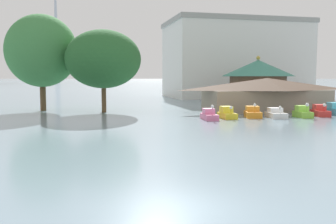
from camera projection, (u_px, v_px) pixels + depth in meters
The scene contains 14 objects.
ground_plane at pixel (185, 208), 12.88m from camera, with size 2000.00×2000.00×0.00m, color gray.
pedal_boat_pink at pixel (209, 115), 39.49m from camera, with size 1.51×2.86×1.67m.
pedal_boat_yellow at pixel (227, 114), 40.72m from camera, with size 1.46×2.67×1.46m.
pedal_boat_orange at pixel (253, 113), 41.76m from camera, with size 2.42×3.23×1.66m.
pedal_boat_white at pixel (276, 114), 41.42m from camera, with size 2.08×3.04×1.42m.
pedal_boat_lime at pixel (303, 113), 41.81m from camera, with size 1.75×2.71×1.70m.
pedal_boat_red at pixel (320, 111), 43.23m from camera, with size 2.14×3.24×1.55m.
pedal_boat_cyan at pixel (335, 110), 44.58m from camera, with size 1.57×2.34×1.82m.
boathouse at pixel (267, 94), 48.84m from camera, with size 17.48×6.73×4.40m.
green_roof_pavilion at pixel (258, 79), 65.01m from camera, with size 12.72×12.72×8.23m.
shoreline_tree_tall_left at pixel (42, 51), 49.40m from camera, with size 9.41×9.41×12.83m.
shoreline_tree_mid at pixel (103, 59), 47.25m from camera, with size 9.64×9.64×10.54m.
background_building_block at pixel (235, 59), 84.52m from camera, with size 30.47×18.48×17.08m.
distant_broadcast_tower at pixel (56, 8), 369.65m from camera, with size 8.38×8.38×171.03m.
Camera 1 is at (-3.47, -12.03, 4.53)m, focal length 39.60 mm.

